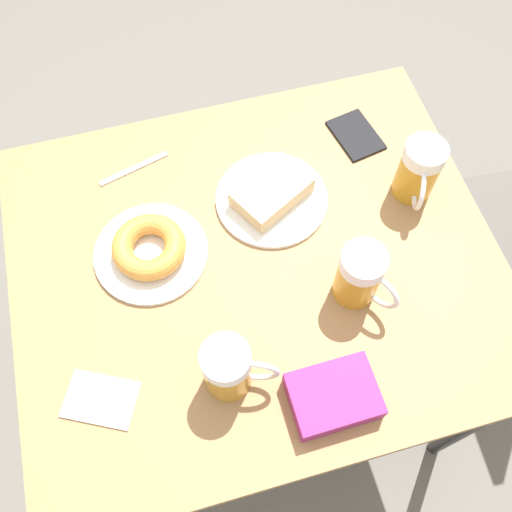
# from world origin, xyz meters

# --- Properties ---
(ground_plane) EXTENTS (8.00, 8.00, 0.00)m
(ground_plane) POSITION_xyz_m (0.00, 0.00, 0.00)
(ground_plane) COLOR #666059
(table) EXTENTS (0.84, 0.98, 0.76)m
(table) POSITION_xyz_m (0.00, 0.00, 0.70)
(table) COLOR #997044
(table) RESTS_ON ground_plane
(plate_with_cake) EXTENTS (0.24, 0.24, 0.05)m
(plate_with_cake) POSITION_xyz_m (-0.13, 0.07, 0.78)
(plate_with_cake) COLOR white
(plate_with_cake) RESTS_ON table
(plate_with_donut) EXTENTS (0.23, 0.23, 0.05)m
(plate_with_donut) POSITION_xyz_m (-0.07, -0.20, 0.78)
(plate_with_donut) COLOR white
(plate_with_donut) RESTS_ON table
(beer_mug_left) EXTENTS (0.12, 0.10, 0.14)m
(beer_mug_left) POSITION_xyz_m (0.12, 0.17, 0.83)
(beer_mug_left) COLOR #C68C23
(beer_mug_left) RESTS_ON table
(beer_mug_center) EXTENTS (0.09, 0.13, 0.14)m
(beer_mug_center) POSITION_xyz_m (0.22, -0.11, 0.83)
(beer_mug_center) COLOR #C68C23
(beer_mug_center) RESTS_ON table
(beer_mug_right) EXTENTS (0.13, 0.09, 0.14)m
(beer_mug_right) POSITION_xyz_m (-0.08, 0.37, 0.83)
(beer_mug_right) COLOR #C68C23
(beer_mug_right) RESTS_ON table
(napkin_folded) EXTENTS (0.13, 0.15, 0.00)m
(napkin_folded) POSITION_xyz_m (0.20, -0.34, 0.76)
(napkin_folded) COLOR white
(napkin_folded) RESTS_ON table
(fork) EXTENTS (0.06, 0.16, 0.00)m
(fork) POSITION_xyz_m (-0.29, -0.20, 0.76)
(fork) COLOR silver
(fork) RESTS_ON table
(passport_near_edge) EXTENTS (0.14, 0.11, 0.01)m
(passport_near_edge) POSITION_xyz_m (-0.25, 0.30, 0.77)
(passport_near_edge) COLOR black
(passport_near_edge) RESTS_ON table
(blue_pouch) EXTENTS (0.12, 0.15, 0.05)m
(blue_pouch) POSITION_xyz_m (0.31, 0.06, 0.79)
(blue_pouch) COLOR #8C2366
(blue_pouch) RESTS_ON table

